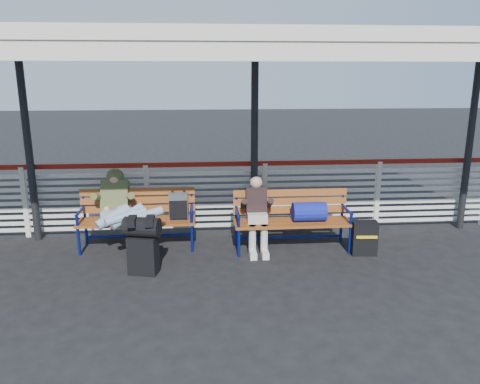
{
  "coord_description": "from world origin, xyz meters",
  "views": [
    {
      "loc": [
        0.93,
        -5.83,
        2.68
      ],
      "look_at": [
        1.5,
        1.0,
        0.93
      ],
      "focal_mm": 35.0,
      "sensor_mm": 36.0,
      "label": 1
    }
  ],
  "objects": [
    {
      "name": "traveler_man",
      "position": [
        -0.24,
        0.92,
        0.7
      ],
      "size": [
        0.94,
        1.63,
        0.77
      ],
      "color": "#8DA2BE",
      "rests_on": "ground"
    },
    {
      "name": "luggage_stack",
      "position": [
        0.11,
        0.23,
        0.44
      ],
      "size": [
        0.54,
        0.38,
        0.8
      ],
      "rotation": [
        0.0,
        0.0,
        -0.24
      ],
      "color": "black",
      "rests_on": "ground"
    },
    {
      "name": "ground",
      "position": [
        0.0,
        0.0,
        0.0
      ],
      "size": [
        60.0,
        60.0,
        0.0
      ],
      "primitive_type": "plane",
      "color": "black",
      "rests_on": "ground"
    },
    {
      "name": "canopy",
      "position": [
        -0.0,
        0.87,
        3.04
      ],
      "size": [
        12.6,
        3.6,
        3.16
      ],
      "color": "silver",
      "rests_on": "ground"
    },
    {
      "name": "suitcase_side",
      "position": [
        3.36,
        0.67,
        0.26
      ],
      "size": [
        0.39,
        0.25,
        0.52
      ],
      "rotation": [
        0.0,
        0.0,
        -0.07
      ],
      "color": "black",
      "rests_on": "ground"
    },
    {
      "name": "fence",
      "position": [
        0.0,
        1.9,
        0.66
      ],
      "size": [
        12.08,
        0.08,
        1.24
      ],
      "color": "silver",
      "rests_on": "ground"
    },
    {
      "name": "bench_left",
      "position": [
        0.07,
        1.27,
        0.58
      ],
      "size": [
        1.8,
        0.56,
        0.92
      ],
      "color": "brown",
      "rests_on": "ground"
    },
    {
      "name": "bench_right",
      "position": [
        2.41,
        0.98,
        0.58
      ],
      "size": [
        1.8,
        0.56,
        0.92
      ],
      "color": "brown",
      "rests_on": "ground"
    },
    {
      "name": "companion_person",
      "position": [
        1.76,
        0.96,
        0.6
      ],
      "size": [
        0.32,
        0.66,
        1.15
      ],
      "color": "beige",
      "rests_on": "ground"
    }
  ]
}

